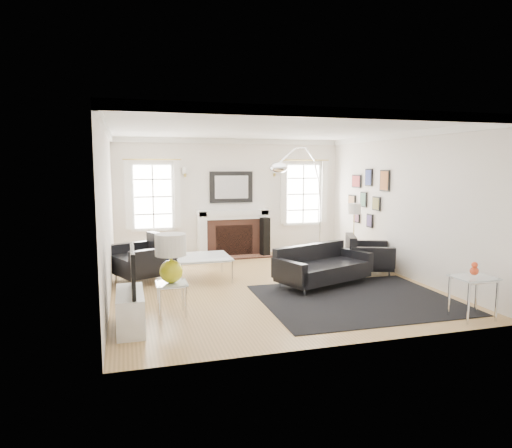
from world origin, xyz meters
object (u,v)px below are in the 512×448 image
object	(u,v)px
armchair_right	(366,256)
coffee_table	(203,258)
fireplace	(233,234)
gourd_lamp	(171,255)
arc_floor_lamp	(301,197)
armchair_left	(146,260)
sofa	(321,267)

from	to	relation	value
armchair_right	coffee_table	world-z (taller)	armchair_right
fireplace	gourd_lamp	xyz separation A→B (m)	(-1.87, -4.09, 0.35)
armchair_right	gourd_lamp	size ratio (longest dim) A/B	1.68
coffee_table	gourd_lamp	world-z (taller)	gourd_lamp
gourd_lamp	arc_floor_lamp	xyz separation A→B (m)	(3.29, 3.28, 0.55)
armchair_right	arc_floor_lamp	distance (m)	2.17
armchair_left	armchair_right	xyz separation A→B (m)	(4.27, -0.67, -0.04)
fireplace	armchair_right	distance (m)	3.33
armchair_left	armchair_right	distance (m)	4.33
armchair_left	gourd_lamp	size ratio (longest dim) A/B	1.88
armchair_left	coffee_table	world-z (taller)	armchair_left
arc_floor_lamp	armchair_left	bearing A→B (deg)	-163.24
fireplace	gourd_lamp	bearing A→B (deg)	-114.54
sofa	coffee_table	size ratio (longest dim) A/B	1.94
sofa	armchair_left	distance (m)	3.28
fireplace	armchair_right	xyz separation A→B (m)	(2.14, -2.55, -0.18)
armchair_left	armchair_right	world-z (taller)	armchair_left
fireplace	coffee_table	distance (m)	2.37
armchair_right	arc_floor_lamp	bearing A→B (deg)	112.49
fireplace	sofa	world-z (taller)	fireplace
arc_floor_lamp	armchair_right	bearing A→B (deg)	-67.51
armchair_right	arc_floor_lamp	world-z (taller)	arc_floor_lamp
armchair_left	coffee_table	xyz separation A→B (m)	(1.05, -0.22, 0.02)
fireplace	armchair_left	bearing A→B (deg)	-138.63
armchair_right	gourd_lamp	distance (m)	4.32
fireplace	sofa	size ratio (longest dim) A/B	0.87
arc_floor_lamp	gourd_lamp	bearing A→B (deg)	-135.07
fireplace	coffee_table	size ratio (longest dim) A/B	1.68
armchair_right	armchair_left	bearing A→B (deg)	171.11
gourd_lamp	arc_floor_lamp	distance (m)	4.67
gourd_lamp	armchair_right	bearing A→B (deg)	21.02
sofa	gourd_lamp	xyz separation A→B (m)	(-2.78, -1.01, 0.57)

